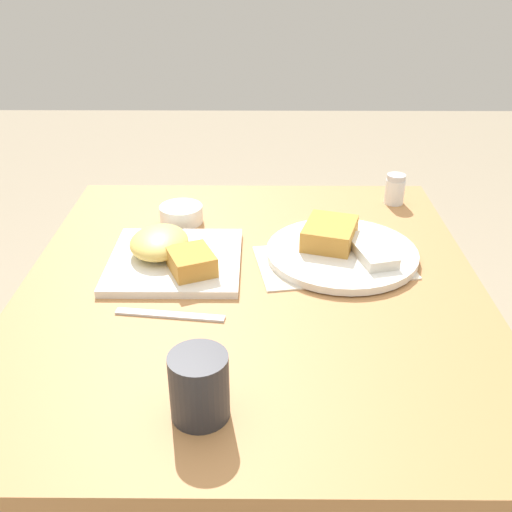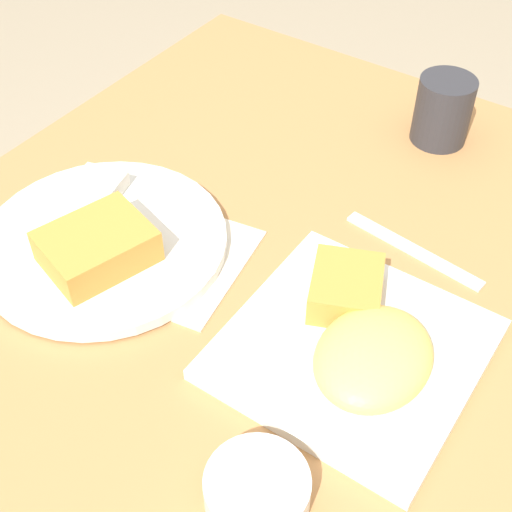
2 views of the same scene
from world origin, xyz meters
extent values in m
cube|color=#B27A47|center=(0.00, 0.00, 0.74)|extent=(0.91, 0.81, 0.04)
cylinder|color=olive|center=(-0.39, -0.34, 0.36)|extent=(0.05, 0.05, 0.72)
cylinder|color=olive|center=(-0.39, 0.34, 0.36)|extent=(0.05, 0.05, 0.72)
cube|color=beige|center=(-0.07, 0.15, 0.76)|extent=(0.21, 0.30, 0.00)
cube|color=white|center=(-0.07, -0.14, 0.77)|extent=(0.24, 0.24, 0.01)
ellipsoid|color=#EAC660|center=(-0.08, -0.17, 0.80)|extent=(0.13, 0.11, 0.04)
cube|color=#C68938|center=(-0.02, -0.11, 0.79)|extent=(0.11, 0.10, 0.04)
cylinder|color=white|center=(-0.09, 0.17, 0.77)|extent=(0.28, 0.28, 0.01)
cube|color=#C68938|center=(-0.12, 0.15, 0.80)|extent=(0.14, 0.12, 0.04)
cube|color=silver|center=(-0.07, 0.22, 0.79)|extent=(0.14, 0.09, 0.02)
cylinder|color=white|center=(-0.25, -0.15, 0.78)|extent=(0.09, 0.09, 0.04)
cylinder|color=beige|center=(-0.25, -0.15, 0.79)|extent=(0.07, 0.07, 0.00)
cylinder|color=white|center=(-0.35, 0.32, 0.79)|extent=(0.04, 0.04, 0.06)
cylinder|color=white|center=(-0.35, 0.32, 0.78)|extent=(0.03, 0.03, 0.03)
cylinder|color=silver|center=(-0.35, 0.32, 0.82)|extent=(0.04, 0.04, 0.01)
cube|color=silver|center=(0.10, -0.13, 0.76)|extent=(0.04, 0.18, 0.00)
cylinder|color=#2D2D33|center=(0.32, -0.06, 0.81)|extent=(0.08, 0.08, 0.09)
camera|label=1|loc=(0.90, 0.01, 1.30)|focal=42.00mm
camera|label=2|loc=(-0.48, -0.31, 1.34)|focal=50.00mm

